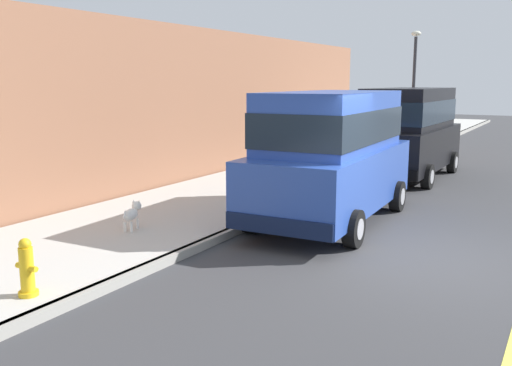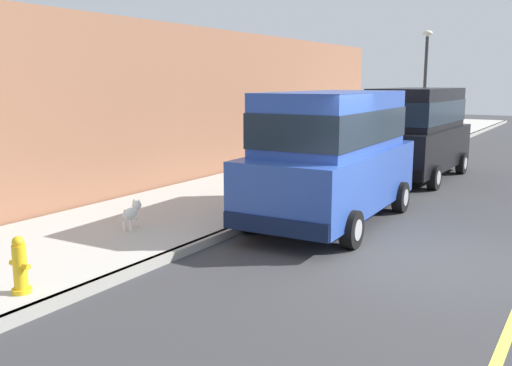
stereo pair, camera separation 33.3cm
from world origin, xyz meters
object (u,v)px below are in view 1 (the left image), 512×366
car_blue_van (332,151)px  dog_white (132,213)px  car_black_van (409,128)px  street_lamp (414,76)px  fire_hydrant (27,269)px

car_blue_van → dog_white: size_ratio=6.85×
car_black_van → street_lamp: (-1.40, 5.78, 1.51)m
car_black_van → car_blue_van: bearing=-89.4°
car_blue_van → street_lamp: (-1.46, 11.63, 1.51)m
car_blue_van → street_lamp: size_ratio=1.12×
fire_hydrant → street_lamp: 17.58m
car_black_van → street_lamp: size_ratio=1.11×
car_blue_van → fire_hydrant: car_blue_van is taller
car_black_van → fire_hydrant: bearing=-97.4°
car_blue_van → dog_white: 3.93m
car_black_van → street_lamp: street_lamp is taller
dog_white → street_lamp: street_lamp is taller
car_blue_van → fire_hydrant: bearing=-105.1°
car_black_van → dog_white: bearing=-106.3°
car_black_van → fire_hydrant: 11.76m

